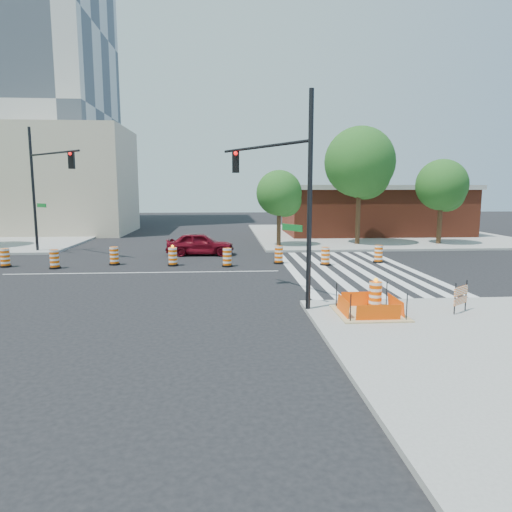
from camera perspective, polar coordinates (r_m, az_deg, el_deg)
The scene contains 23 objects.
ground at distance 24.23m, azimuth -13.90°, elevation -2.04°, with size 120.00×120.00×0.00m, color black.
sidewalk_ne at distance 43.91m, azimuth 14.37°, elevation 2.65°, with size 22.00×22.00×0.15m, color gray.
crosswalk_east at distance 24.80m, azimuth 11.89°, elevation -1.72°, with size 6.75×13.50×0.01m.
lane_centerline at distance 24.23m, azimuth -13.90°, elevation -2.02°, with size 14.00×0.12×0.01m, color silver.
excavation_pit at distance 15.78m, azimuth 13.98°, elevation -6.78°, with size 2.20×2.20×0.90m.
brick_storefront at distance 43.76m, azimuth 14.48°, elevation 5.57°, with size 16.50×8.50×4.60m.
beige_midrise at distance 48.28m, azimuth -23.87°, elevation 8.55°, with size 14.00×10.00×10.00m, color #C4B296.
red_coupe at distance 29.89m, azimuth -6.98°, elevation 1.54°, with size 1.75×4.35×1.48m, color #610814.
signal_pole_se at distance 16.75m, azimuth 3.25°, elevation 9.24°, with size 2.93×4.89×7.38m.
signal_pole_nw at distance 32.55m, azimuth -24.92°, elevation 8.88°, with size 4.53×4.37×8.15m.
pit_drum at distance 16.45m, azimuth 14.69°, elevation -4.84°, with size 0.55×0.55×1.09m.
barricade at distance 16.87m, azimuth 24.22°, elevation -4.51°, with size 0.74×0.58×1.06m.
tree_north_c at distance 33.57m, azimuth 2.96°, elevation 7.54°, with size 3.36×3.32×5.64m.
tree_north_d at distance 35.29m, azimuth 12.88°, elevation 10.90°, with size 5.21×5.21×8.85m.
tree_north_e at distance 37.28m, azimuth 22.22°, elevation 7.89°, with size 3.85×3.81×6.48m.
median_drum_1 at distance 28.68m, azimuth -28.86°, elevation -0.27°, with size 0.60×0.60×1.02m.
median_drum_2 at distance 26.96m, azimuth -23.88°, elevation -0.44°, with size 0.60×0.60×1.02m.
median_drum_3 at distance 27.07m, azimuth -17.30°, elevation -0.06°, with size 0.60×0.60×1.02m.
median_drum_4 at distance 25.97m, azimuth -10.36°, elevation -0.14°, with size 0.60×0.60×1.18m.
median_drum_5 at distance 25.32m, azimuth -3.62°, elevation -0.26°, with size 0.60×0.60×1.02m.
median_drum_6 at distance 26.33m, azimuth 2.86°, elevation 0.08°, with size 0.60×0.60×1.02m.
median_drum_7 at distance 26.00m, azimuth 8.67°, elevation -0.11°, with size 0.60×0.60×1.02m.
median_drum_8 at distance 27.53m, azimuth 15.06°, elevation 0.17°, with size 0.60×0.60×1.02m.
Camera 1 is at (4.19, -23.47, 4.29)m, focal length 32.00 mm.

